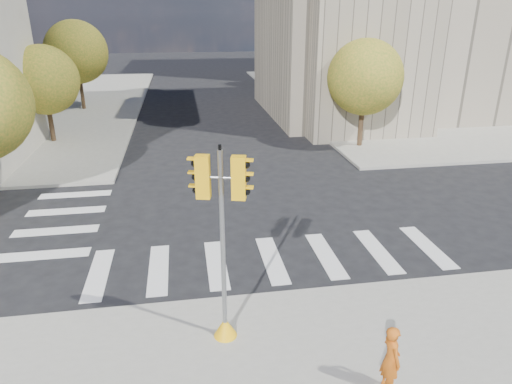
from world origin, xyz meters
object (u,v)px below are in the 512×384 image
traffic_signal (223,262)px  photographer (391,359)px  lamp_near (349,60)px  lamp_far (296,45)px

traffic_signal → photographer: 4.06m
lamp_near → lamp_far: same height
lamp_far → photographer: (-6.81, -35.83, -3.66)m
lamp_near → traffic_signal: (-9.97, -19.63, -2.39)m
lamp_near → photographer: size_ratio=5.27×
lamp_near → lamp_far: bearing=90.0°
lamp_near → photographer: (-6.81, -21.83, -3.66)m
lamp_near → traffic_signal: lamp_near is taller
photographer → lamp_near: bearing=-20.6°
lamp_near → traffic_signal: bearing=-116.9°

